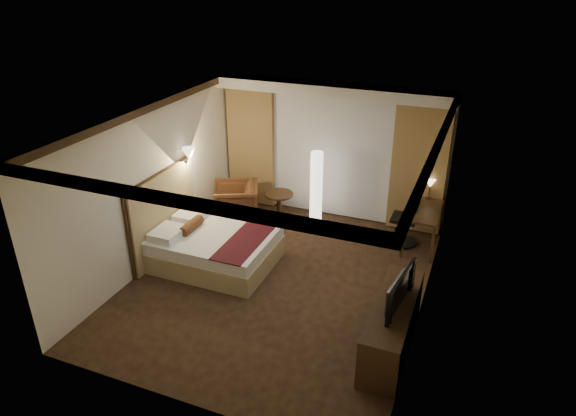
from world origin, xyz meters
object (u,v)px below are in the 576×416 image
at_px(side_table, 279,208).
at_px(desk, 422,227).
at_px(armchair, 236,201).
at_px(dresser, 392,326).
at_px(bed, 216,248).
at_px(office_chair, 405,216).
at_px(floor_lamp, 316,189).
at_px(television, 394,285).

distance_m(side_table, desk, 2.77).
xyz_separation_m(armchair, side_table, (0.81, 0.28, -0.12)).
height_order(desk, dresser, desk).
bearing_deg(side_table, armchair, -161.08).
distance_m(bed, office_chair, 3.42).
bearing_deg(desk, bed, -148.60).
bearing_deg(armchair, floor_lamp, 81.58).
bearing_deg(dresser, desk, 90.97).
height_order(side_table, desk, desk).
bearing_deg(bed, armchair, 104.55).
relative_size(floor_lamp, desk, 1.25).
distance_m(side_table, dresser, 4.01).
bearing_deg(armchair, side_table, 83.85).
height_order(armchair, floor_lamp, floor_lamp).
xyz_separation_m(side_table, television, (2.79, -2.86, 0.69)).
xyz_separation_m(desk, television, (0.02, -2.95, 0.62)).
bearing_deg(armchair, bed, -10.51).
height_order(armchair, desk, armchair).
bearing_deg(television, dresser, -82.02).
distance_m(bed, television, 3.42).
bearing_deg(television, office_chair, 14.84).
bearing_deg(office_chair, desk, 8.55).
height_order(side_table, floor_lamp, floor_lamp).
distance_m(desk, dresser, 2.95).
xyz_separation_m(office_chair, television, (0.35, -2.90, 0.45)).
xyz_separation_m(bed, side_table, (0.40, 1.84, 0.02)).
height_order(floor_lamp, desk, floor_lamp).
distance_m(floor_lamp, dresser, 3.72).
relative_size(desk, television, 1.22).
relative_size(bed, side_table, 3.15).
distance_m(office_chair, dresser, 2.93).
xyz_separation_m(floor_lamp, dresser, (2.11, -3.03, -0.40)).
relative_size(bed, armchair, 2.25).
relative_size(armchair, television, 0.87).
height_order(desk, television, television).
height_order(side_table, dresser, dresser).
distance_m(office_chair, television, 2.96).
bearing_deg(dresser, office_chair, 97.45).
xyz_separation_m(side_table, dresser, (2.82, -2.86, 0.05)).
bearing_deg(desk, office_chair, -171.37).
bearing_deg(side_table, floor_lamp, 13.95).
distance_m(bed, floor_lamp, 2.35).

